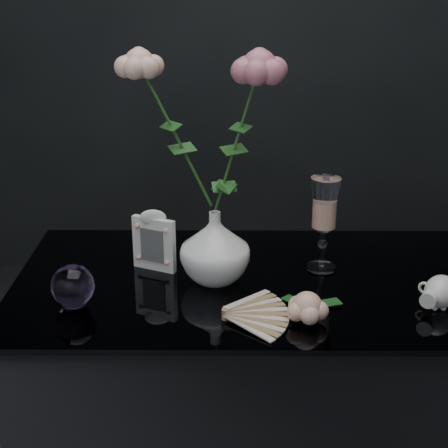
# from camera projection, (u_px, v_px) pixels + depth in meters

# --- Properties ---
(table) EXTENTS (1.05, 0.58, 0.76)m
(table) POSITION_uv_depth(u_px,v_px,m) (251.00, 422.00, 1.65)
(table) COLOR black
(table) RESTS_ON ground
(vase) EXTENTS (0.20, 0.20, 0.16)m
(vase) POSITION_uv_depth(u_px,v_px,m) (215.00, 247.00, 1.48)
(vase) COLOR white
(vase) RESTS_ON table
(wine_glass) EXTENTS (0.08, 0.08, 0.22)m
(wine_glass) POSITION_uv_depth(u_px,v_px,m) (324.00, 224.00, 1.52)
(wine_glass) COLOR white
(wine_glass) RESTS_ON table
(picture_frame) EXTENTS (0.13, 0.12, 0.14)m
(picture_frame) POSITION_uv_depth(u_px,v_px,m) (154.00, 240.00, 1.53)
(picture_frame) COLOR white
(picture_frame) RESTS_ON table
(paperweight) EXTENTS (0.11, 0.11, 0.09)m
(paperweight) POSITION_uv_depth(u_px,v_px,m) (73.00, 286.00, 1.38)
(paperweight) COLOR #9773BB
(paperweight) RESTS_ON table
(paper_fan) EXTENTS (0.30, 0.27, 0.03)m
(paper_fan) POSITION_uv_depth(u_px,v_px,m) (225.00, 313.00, 1.34)
(paper_fan) COLOR beige
(paper_fan) RESTS_ON table
(loose_rose) EXTENTS (0.17, 0.20, 0.06)m
(loose_rose) POSITION_uv_depth(u_px,v_px,m) (307.00, 307.00, 1.33)
(loose_rose) COLOR #E3AC93
(loose_rose) RESTS_ON table
(pearl_jar) EXTENTS (0.32, 0.32, 0.07)m
(pearl_jar) POSITION_uv_depth(u_px,v_px,m) (441.00, 290.00, 1.39)
(pearl_jar) COLOR silver
(pearl_jar) RESTS_ON table
(roses) EXTENTS (0.32, 0.12, 0.40)m
(roses) POSITION_uv_depth(u_px,v_px,m) (207.00, 121.00, 1.37)
(roses) COLOR beige
(roses) RESTS_ON vase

